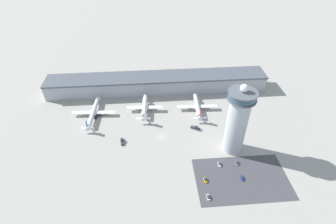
# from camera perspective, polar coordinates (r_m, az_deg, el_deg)

# --- Properties ---
(ground_plane) EXTENTS (1000.00, 1000.00, 0.00)m
(ground_plane) POSITION_cam_1_polar(r_m,az_deg,el_deg) (214.43, -1.39, -5.49)
(ground_plane) COLOR #9E9B93
(terminal_building) EXTENTS (217.22, 25.00, 16.63)m
(terminal_building) POSITION_cam_1_polar(r_m,az_deg,el_deg) (265.00, -2.36, 6.30)
(terminal_building) COLOR #A3A8B2
(terminal_building) RESTS_ON ground
(control_tower) EXTENTS (19.78, 19.78, 58.20)m
(control_tower) POSITION_cam_1_polar(r_m,az_deg,el_deg) (192.66, 14.86, -1.82)
(control_tower) COLOR #ADB2BC
(control_tower) RESTS_ON ground
(parking_lot_surface) EXTENTS (64.00, 40.00, 0.01)m
(parking_lot_surface) POSITION_cam_1_polar(r_m,az_deg,el_deg) (193.35, 15.74, -13.76)
(parking_lot_surface) COLOR #424247
(parking_lot_surface) RESTS_ON ground
(airplane_gate_alpha) EXTENTS (38.78, 45.27, 11.98)m
(airplane_gate_alpha) POSITION_cam_1_polar(r_m,az_deg,el_deg) (242.04, -15.96, -0.13)
(airplane_gate_alpha) COLOR silver
(airplane_gate_alpha) RESTS_ON ground
(airplane_gate_bravo) EXTENTS (32.95, 35.61, 13.80)m
(airplane_gate_bravo) POSITION_cam_1_polar(r_m,az_deg,el_deg) (238.69, -5.16, 1.02)
(airplane_gate_bravo) COLOR white
(airplane_gate_bravo) RESTS_ON ground
(airplane_gate_charlie) EXTENTS (37.15, 36.62, 12.56)m
(airplane_gate_charlie) POSITION_cam_1_polar(r_m,az_deg,el_deg) (241.03, 6.40, 1.21)
(airplane_gate_charlie) COLOR silver
(airplane_gate_charlie) RESTS_ON ground
(service_truck_catering) EXTENTS (6.09, 8.47, 2.48)m
(service_truck_catering) POSITION_cam_1_polar(r_m,az_deg,el_deg) (242.28, -15.07, -0.80)
(service_truck_catering) COLOR black
(service_truck_catering) RESTS_ON ground
(service_truck_fuel) EXTENTS (8.24, 6.27, 3.09)m
(service_truck_fuel) POSITION_cam_1_polar(r_m,az_deg,el_deg) (222.15, 6.03, -3.50)
(service_truck_fuel) COLOR black
(service_truck_fuel) RESTS_ON ground
(service_truck_baggage) EXTENTS (3.25, 7.68, 2.70)m
(service_truck_baggage) POSITION_cam_1_polar(r_m,az_deg,el_deg) (212.57, -9.94, -6.33)
(service_truck_baggage) COLOR black
(service_truck_baggage) RESTS_ON ground
(car_yellow_taxi) EXTENTS (1.80, 4.05, 1.46)m
(car_yellow_taxi) POSITION_cam_1_polar(r_m,az_deg,el_deg) (201.03, 14.79, -10.69)
(car_yellow_taxi) COLOR black
(car_yellow_taxi) RESTS_ON ground
(car_black_suv) EXTENTS (1.97, 4.66, 1.35)m
(car_black_suv) POSITION_cam_1_polar(r_m,az_deg,el_deg) (193.04, 15.81, -13.64)
(car_black_suv) COLOR black
(car_black_suv) RESTS_ON ground
(car_navy_sedan) EXTENTS (1.95, 4.44, 1.57)m
(car_navy_sedan) POSITION_cam_1_polar(r_m,az_deg,el_deg) (186.76, 8.12, -14.43)
(car_navy_sedan) COLOR black
(car_navy_sedan) RESTS_ON ground
(car_silver_sedan) EXTENTS (1.89, 4.41, 1.45)m
(car_silver_sedan) POSITION_cam_1_polar(r_m,az_deg,el_deg) (179.02, 8.79, -17.88)
(car_silver_sedan) COLOR black
(car_silver_sedan) RESTS_ON ground
(car_green_van) EXTENTS (1.78, 4.34, 1.54)m
(car_green_van) POSITION_cam_1_polar(r_m,az_deg,el_deg) (197.33, 11.14, -11.11)
(car_green_van) COLOR black
(car_green_van) RESTS_ON ground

